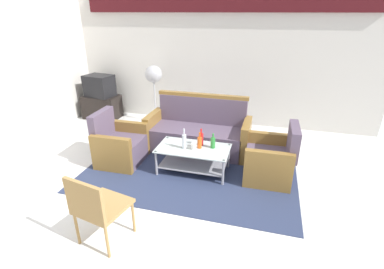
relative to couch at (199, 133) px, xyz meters
The scene contains 16 objects.
ground_plane 1.56m from the couch, 87.56° to the right, with size 14.00×14.00×0.00m, color white.
wall_back 1.92m from the couch, 87.58° to the left, with size 6.52×0.19×2.80m.
rug 0.79m from the couch, 84.89° to the right, with size 3.23×2.25×0.01m, color #2D3856.
couch is the anchor object (origin of this frame).
armchair_left 1.38m from the couch, 145.10° to the right, with size 0.71×0.77×0.85m.
armchair_right 1.42m from the couch, 27.19° to the right, with size 0.71×0.77×0.85m.
coffee_table 0.79m from the couch, 81.61° to the right, with size 1.10×0.60×0.40m.
bottle_green 0.82m from the couch, 60.26° to the right, with size 0.07×0.07×0.23m.
bottle_clear 0.86m from the couch, 90.90° to the right, with size 0.07×0.07×0.32m.
bottle_orange 0.81m from the couch, 74.79° to the right, with size 0.07×0.07×0.25m.
bottle_red 0.72m from the couch, 72.71° to the right, with size 0.07×0.07×0.27m.
cup 0.85m from the couch, 80.72° to the right, with size 0.08×0.08×0.10m, color silver.
tv_stand 2.78m from the couch, 158.29° to the left, with size 0.80×0.50×0.52m, color black.
television 2.82m from the couch, 158.24° to the left, with size 0.66×0.53×0.48m.
pedestal_fan 1.80m from the couch, 139.60° to the left, with size 0.36×0.36×1.27m.
wicker_chair 2.54m from the couch, 100.27° to the right, with size 0.57×0.57×0.84m.
Camera 1 is at (1.06, -3.00, 2.32)m, focal length 26.61 mm.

